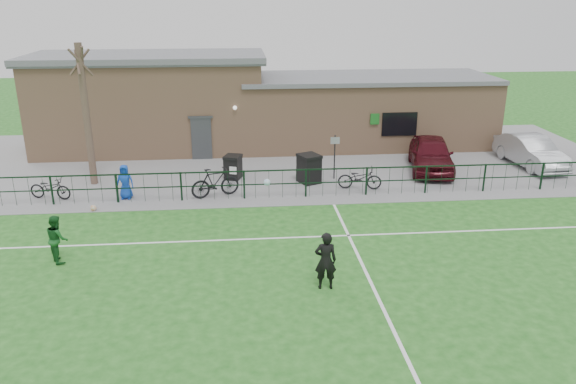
{
  "coord_description": "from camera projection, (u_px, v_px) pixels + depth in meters",
  "views": [
    {
      "loc": [
        -1.67,
        -13.41,
        7.83
      ],
      "look_at": [
        0.0,
        5.0,
        1.3
      ],
      "focal_mm": 35.0,
      "sensor_mm": 36.0,
      "label": 1
    }
  ],
  "objects": [
    {
      "name": "pitch_line_touch",
      "position": [
        282.0,
        199.0,
        22.66
      ],
      "size": [
        28.0,
        0.1,
        0.01
      ],
      "primitive_type": "cube",
      "color": "white",
      "rests_on": "ground"
    },
    {
      "name": "goalkeeper_kick",
      "position": [
        324.0,
        258.0,
        15.62
      ],
      "size": [
        1.86,
        3.64,
        2.19
      ],
      "color": "black",
      "rests_on": "ground"
    },
    {
      "name": "wheelie_bin_right",
      "position": [
        309.0,
        170.0,
        24.46
      ],
      "size": [
        1.07,
        1.13,
        1.18
      ],
      "primitive_type": "cube",
      "rotation": [
        0.0,
        0.0,
        0.42
      ],
      "color": "black",
      "rests_on": "paving_strip"
    },
    {
      "name": "ball_ground",
      "position": [
        93.0,
        208.0,
        21.42
      ],
      "size": [
        0.24,
        0.24,
        0.24
      ],
      "primitive_type": "sphere",
      "color": "silver",
      "rests_on": "ground"
    },
    {
      "name": "bicycle_d",
      "position": [
        215.0,
        182.0,
        22.73
      ],
      "size": [
        2.09,
        1.22,
        1.21
      ],
      "primitive_type": "imported",
      "rotation": [
        0.0,
        0.0,
        1.91
      ],
      "color": "black",
      "rests_on": "paving_strip"
    },
    {
      "name": "outfield_player",
      "position": [
        57.0,
        239.0,
        17.2
      ],
      "size": [
        0.86,
        0.92,
        1.51
      ],
      "primitive_type": "imported",
      "rotation": [
        0.0,
        0.0,
        2.08
      ],
      "color": "#185421",
      "rests_on": "ground"
    },
    {
      "name": "wheelie_bin_left",
      "position": [
        233.0,
        168.0,
        25.01
      ],
      "size": [
        0.85,
        0.91,
        0.99
      ],
      "primitive_type": "cube",
      "rotation": [
        0.0,
        0.0,
        -0.33
      ],
      "color": "black",
      "rests_on": "paving_strip"
    },
    {
      "name": "ground",
      "position": [
        304.0,
        297.0,
        15.34
      ],
      "size": [
        90.0,
        90.0,
        0.0
      ],
      "primitive_type": "plane",
      "color": "#1C5719",
      "rests_on": "ground"
    },
    {
      "name": "bare_tree",
      "position": [
        87.0,
        116.0,
        23.52
      ],
      "size": [
        0.3,
        0.3,
        6.0
      ],
      "primitive_type": "cylinder",
      "color": "#4B382D",
      "rests_on": "ground"
    },
    {
      "name": "perimeter_fence",
      "position": [
        281.0,
        184.0,
        22.65
      ],
      "size": [
        28.0,
        0.1,
        1.2
      ],
      "primitive_type": "cube",
      "color": "black",
      "rests_on": "ground"
    },
    {
      "name": "sign_post",
      "position": [
        335.0,
        157.0,
        24.83
      ],
      "size": [
        0.07,
        0.07,
        2.0
      ],
      "primitive_type": "cylinder",
      "rotation": [
        0.0,
        0.0,
        -0.11
      ],
      "color": "black",
      "rests_on": "paving_strip"
    },
    {
      "name": "pitch_line_perp",
      "position": [
        376.0,
        294.0,
        15.51
      ],
      "size": [
        0.1,
        16.0,
        0.01
      ],
      "primitive_type": "cube",
      "color": "white",
      "rests_on": "ground"
    },
    {
      "name": "clubhouse",
      "position": [
        252.0,
        105.0,
        30.02
      ],
      "size": [
        24.25,
        5.4,
        4.96
      ],
      "color": "tan",
      "rests_on": "ground"
    },
    {
      "name": "car_maroon",
      "position": [
        431.0,
        154.0,
        26.12
      ],
      "size": [
        2.83,
        4.9,
        1.57
      ],
      "primitive_type": "imported",
      "rotation": [
        0.0,
        0.0,
        -0.23
      ],
      "color": "#430C14",
      "rests_on": "paving_strip"
    },
    {
      "name": "car_silver",
      "position": [
        531.0,
        151.0,
        26.8
      ],
      "size": [
        1.9,
        4.52,
        1.45
      ],
      "primitive_type": "imported",
      "rotation": [
        0.0,
        0.0,
        0.08
      ],
      "color": "#A2A4A9",
      "rests_on": "paving_strip"
    },
    {
      "name": "bicycle_e",
      "position": [
        360.0,
        178.0,
        23.68
      ],
      "size": [
        1.92,
        0.97,
        0.96
      ],
      "primitive_type": "imported",
      "rotation": [
        0.0,
        0.0,
        1.38
      ],
      "color": "black",
      "rests_on": "paving_strip"
    },
    {
      "name": "pitch_line_mid",
      "position": [
        291.0,
        238.0,
        19.09
      ],
      "size": [
        28.0,
        0.1,
        0.01
      ],
      "primitive_type": "cube",
      "color": "white",
      "rests_on": "ground"
    },
    {
      "name": "paving_strip",
      "position": [
        273.0,
        160.0,
        28.01
      ],
      "size": [
        34.0,
        13.0,
        0.02
      ],
      "primitive_type": "cube",
      "color": "slate",
      "rests_on": "ground"
    },
    {
      "name": "bicycle_c",
      "position": [
        50.0,
        188.0,
        22.53
      ],
      "size": [
        1.84,
        1.02,
        0.91
      ],
      "primitive_type": "imported",
      "rotation": [
        0.0,
        0.0,
        1.32
      ],
      "color": "black",
      "rests_on": "paving_strip"
    },
    {
      "name": "spectator_child",
      "position": [
        125.0,
        182.0,
        22.49
      ],
      "size": [
        0.72,
        0.5,
        1.41
      ],
      "primitive_type": "imported",
      "rotation": [
        0.0,
        0.0,
        -0.07
      ],
      "color": "#1342B8",
      "rests_on": "paving_strip"
    }
  ]
}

